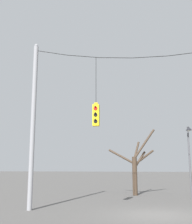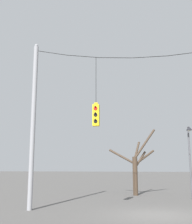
{
  "view_description": "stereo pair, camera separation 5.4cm",
  "coord_description": "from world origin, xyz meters",
  "views": [
    {
      "loc": [
        -0.71,
        -14.11,
        2.27
      ],
      "look_at": [
        -2.97,
        0.42,
        5.1
      ],
      "focal_mm": 45.0,
      "sensor_mm": 36.0,
      "label": 1
    },
    {
      "loc": [
        -0.66,
        -14.1,
        2.27
      ],
      "look_at": [
        -2.97,
        0.42,
        5.1
      ],
      "focal_mm": 45.0,
      "sensor_mm": 36.0,
      "label": 2
    }
  ],
  "objects": [
    {
      "name": "bare_tree",
      "position": [
        -1.06,
        9.0,
        2.26
      ],
      "size": [
        3.83,
        1.6,
        5.23
      ],
      "color": "#423326",
      "rests_on": "ground_plane"
    },
    {
      "name": "street_lamp",
      "position": [
        2.76,
        6.64,
        3.55
      ],
      "size": [
        0.43,
        0.74,
        5.05
      ],
      "color": "#515156",
      "rests_on": "ground_plane"
    },
    {
      "name": "span_wire",
      "position": [
        -0.0,
        0.42,
        8.29
      ],
      "size": [
        12.95,
        0.03,
        0.82
      ],
      "color": "black"
    },
    {
      "name": "traffic_light_near_left_pole",
      "position": [
        -2.97,
        0.41,
        4.95
      ],
      "size": [
        0.34,
        0.46,
        3.84
      ],
      "color": "yellow"
    },
    {
      "name": "utility_pole_left",
      "position": [
        -6.47,
        0.42,
        4.6
      ],
      "size": [
        0.26,
        0.26,
        9.22
      ],
      "color": "gray",
      "rests_on": "ground_plane"
    },
    {
      "name": "ground_plane",
      "position": [
        0.0,
        0.0,
        0.0
      ],
      "size": [
        200.0,
        200.0,
        0.0
      ],
      "primitive_type": "plane",
      "color": "#565451"
    }
  ]
}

